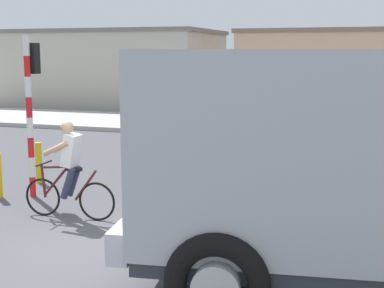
# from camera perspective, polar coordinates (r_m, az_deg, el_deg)

# --- Properties ---
(ground_plane) EXTENTS (120.00, 120.00, 0.00)m
(ground_plane) POSITION_cam_1_polar(r_m,az_deg,el_deg) (8.66, -10.30, -10.17)
(ground_plane) COLOR #4C4C51
(sidewalk_far) EXTENTS (80.00, 5.00, 0.16)m
(sidewalk_far) POSITION_cam_1_polar(r_m,az_deg,el_deg) (21.28, 7.46, 1.72)
(sidewalk_far) COLOR #ADADA8
(sidewalk_far) RESTS_ON ground
(truck_foreground) EXTENTS (5.70, 3.36, 2.90)m
(truck_foreground) POSITION_cam_1_polar(r_m,az_deg,el_deg) (6.72, 17.64, -1.40)
(truck_foreground) COLOR #B2B7BC
(truck_foreground) RESTS_ON ground
(cyclist) EXTENTS (1.73, 0.50, 1.72)m
(cyclist) POSITION_cam_1_polar(r_m,az_deg,el_deg) (9.89, -12.43, -2.59)
(cyclist) COLOR black
(cyclist) RESTS_ON ground
(traffic_light_pole) EXTENTS (0.24, 0.43, 3.20)m
(traffic_light_pole) POSITION_cam_1_polar(r_m,az_deg,el_deg) (11.51, -16.11, 4.97)
(traffic_light_pole) COLOR red
(traffic_light_pole) RESTS_ON ground
(car_red_near) EXTENTS (4.01, 1.89, 1.60)m
(car_red_near) POSITION_cam_1_polar(r_m,az_deg,el_deg) (13.64, 6.08, 0.62)
(car_red_near) COLOR #B7B7BC
(car_red_near) RESTS_ON ground
(bollard_far) EXTENTS (0.14, 0.14, 0.90)m
(bollard_far) POSITION_cam_1_polar(r_m,az_deg,el_deg) (12.87, -15.35, -1.84)
(bollard_far) COLOR gold
(bollard_far) RESTS_ON ground
(building_corner_left) EXTENTS (11.29, 6.95, 4.02)m
(building_corner_left) POSITION_cam_1_polar(r_m,az_deg,el_deg) (30.84, -8.26, 7.64)
(building_corner_left) COLOR #B2AD9E
(building_corner_left) RESTS_ON ground
(building_mid_block) EXTENTS (10.76, 5.53, 3.92)m
(building_mid_block) POSITION_cam_1_polar(r_m,az_deg,el_deg) (27.55, 16.45, 7.07)
(building_mid_block) COLOR tan
(building_mid_block) RESTS_ON ground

